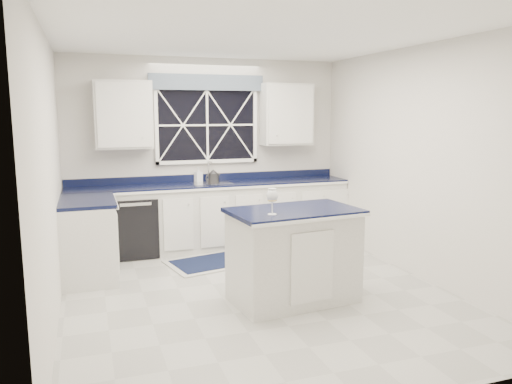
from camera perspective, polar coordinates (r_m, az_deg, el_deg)
name	(u,v)px	position (r m, az deg, el deg)	size (l,w,h in m)	color
ground	(257,293)	(5.50, 0.14, -11.51)	(4.50, 4.50, 0.00)	#ABAAA6
back_wall	(207,153)	(7.33, -5.63, 4.50)	(4.00, 0.10, 2.70)	beige
base_cabinets	(192,221)	(6.94, -7.29, -3.31)	(3.99, 1.60, 0.90)	silver
countertop	(212,185)	(7.09, -5.02, 0.85)	(3.98, 0.64, 0.04)	black
dishwasher	(134,225)	(7.00, -13.74, -3.72)	(0.60, 0.58, 0.82)	black
window	(207,119)	(7.26, -5.61, 8.25)	(1.65, 0.09, 1.26)	black
upper_cabinets	(209,115)	(7.14, -5.38, 8.80)	(3.10, 0.34, 0.90)	silver
faucet	(209,171)	(7.25, -5.41, 2.46)	(0.05, 0.20, 0.30)	silver
island	(293,255)	(5.18, 4.30, -7.18)	(1.37, 0.91, 0.97)	silver
rug	(218,261)	(6.59, -4.38, -7.90)	(1.40, 1.02, 0.02)	#ABABA6
kettle	(213,176)	(7.14, -4.91, 1.78)	(0.25, 0.21, 0.19)	#2C2C2F
wine_glass	(272,197)	(4.75, 1.86, -0.53)	(0.11, 0.11, 0.26)	silver
soap_bottle	(198,174)	(7.25, -6.60, 2.01)	(0.09, 0.10, 0.21)	silver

